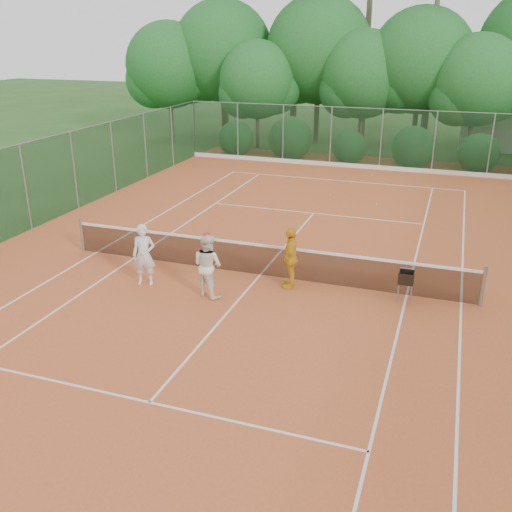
{
  "coord_description": "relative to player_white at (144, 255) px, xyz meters",
  "views": [
    {
      "loc": [
        4.86,
        -14.21,
        6.51
      ],
      "look_at": [
        0.3,
        -1.2,
        1.1
      ],
      "focal_mm": 40.0,
      "sensor_mm": 36.0,
      "label": 1
    }
  ],
  "objects": [
    {
      "name": "court_markings",
      "position": [
        2.79,
        1.6,
        -0.85
      ],
      "size": [
        11.03,
        23.83,
        0.01
      ],
      "color": "white",
      "rests_on": "clay_court"
    },
    {
      "name": "stray_ball_b",
      "position": [
        4.0,
        14.96,
        -0.82
      ],
      "size": [
        0.07,
        0.07,
        0.07
      ],
      "primitive_type": "sphere",
      "color": "#C5D531",
      "rests_on": "clay_court"
    },
    {
      "name": "player_yellow",
      "position": [
        3.82,
        1.14,
        -0.01
      ],
      "size": [
        0.64,
        1.06,
        1.7
      ],
      "primitive_type": "imported",
      "rotation": [
        0.0,
        0.0,
        -1.33
      ],
      "color": "gold",
      "rests_on": "clay_court"
    },
    {
      "name": "player_center_grp",
      "position": [
        1.93,
        -0.09,
        0.01
      ],
      "size": [
        1.0,
        0.89,
        1.75
      ],
      "color": "white",
      "rests_on": "clay_court"
    },
    {
      "name": "ball_hopper",
      "position": [
        6.86,
        1.22,
        -0.2
      ],
      "size": [
        0.36,
        0.36,
        0.83
      ],
      "rotation": [
        0.0,
        0.0,
        0.26
      ],
      "color": "gray",
      "rests_on": "clay_court"
    },
    {
      "name": "tropical_treeline",
      "position": [
        4.22,
        21.82,
        4.24
      ],
      "size": [
        32.1,
        8.49,
        15.03
      ],
      "color": "brown",
      "rests_on": "ground"
    },
    {
      "name": "ground",
      "position": [
        2.79,
        1.6,
        -0.88
      ],
      "size": [
        120.0,
        120.0,
        0.0
      ],
      "primitive_type": "plane",
      "color": "#264C1B",
      "rests_on": "ground"
    },
    {
      "name": "tennis_net",
      "position": [
        2.79,
        1.6,
        -0.34
      ],
      "size": [
        11.97,
        0.1,
        1.1
      ],
      "color": "gray",
      "rests_on": "clay_court"
    },
    {
      "name": "clay_court",
      "position": [
        2.79,
        1.6,
        -0.87
      ],
      "size": [
        18.0,
        36.0,
        0.02
      ],
      "primitive_type": "cube",
      "color": "#CA5F2E",
      "rests_on": "ground"
    },
    {
      "name": "stray_ball_a",
      "position": [
        2.86,
        10.58,
        -0.82
      ],
      "size": [
        0.07,
        0.07,
        0.07
      ],
      "primitive_type": "sphere",
      "color": "#B1D331",
      "rests_on": "clay_court"
    },
    {
      "name": "stray_ball_c",
      "position": [
        4.92,
        9.91,
        -0.82
      ],
      "size": [
        0.07,
        0.07,
        0.07
      ],
      "primitive_type": "sphere",
      "color": "#BCD230",
      "rests_on": "clay_court"
    },
    {
      "name": "fence_back",
      "position": [
        2.79,
        16.6,
        0.64
      ],
      "size": [
        18.07,
        0.07,
        3.0
      ],
      "color": "#19381E",
      "rests_on": "clay_court"
    },
    {
      "name": "player_white",
      "position": [
        0.0,
        0.0,
        0.0
      ],
      "size": [
        0.72,
        0.58,
        1.71
      ],
      "primitive_type": "imported",
      "rotation": [
        0.0,
        0.0,
        0.3
      ],
      "color": "silver",
      "rests_on": "clay_court"
    }
  ]
}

